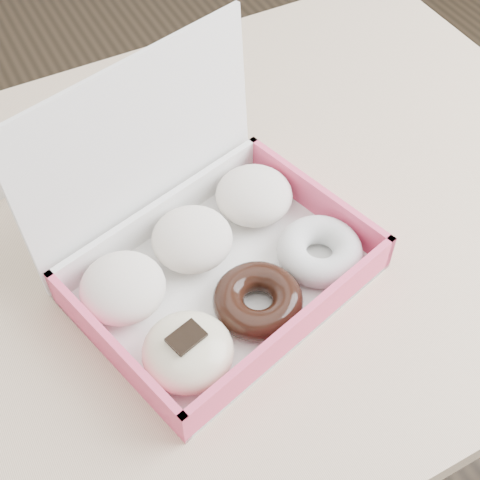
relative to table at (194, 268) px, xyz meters
name	(u,v)px	position (x,y,z in m)	size (l,w,h in m)	color
ground	(210,452)	(0.00, 0.00, -0.67)	(4.00, 4.00, 0.00)	black
table	(194,268)	(0.00, 0.00, 0.00)	(1.20, 0.80, 0.75)	tan
donut_box	(210,256)	(-0.01, -0.07, 0.12)	(0.39, 0.35, 0.24)	white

